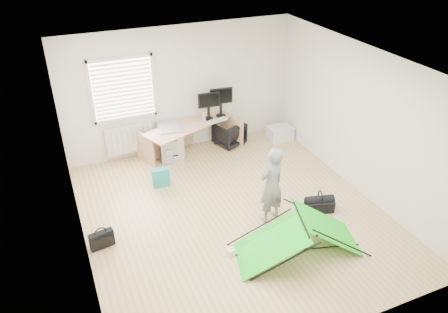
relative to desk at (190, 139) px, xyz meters
name	(u,v)px	position (x,y,z in m)	size (l,w,h in m)	color
ground	(233,213)	(-0.05, -2.37, -0.35)	(5.50, 5.50, 0.00)	tan
back_wall	(180,89)	(-0.05, 0.38, 1.00)	(5.00, 0.02, 2.70)	silver
window	(123,89)	(-1.25, 0.34, 1.20)	(1.20, 0.06, 1.20)	silver
radiator	(129,139)	(-1.25, 0.30, 0.10)	(1.00, 0.12, 0.60)	silver
desk	(190,139)	(0.00, 0.00, 0.00)	(2.04, 0.65, 0.70)	tan
filing_cabinet	(170,141)	(-0.44, 0.01, 0.01)	(0.47, 0.62, 0.73)	#A9ACAF
monitor_left	(209,109)	(0.47, 0.08, 0.57)	(0.47, 0.10, 0.45)	black
monitor_right	(221,106)	(0.77, 0.11, 0.59)	(0.50, 0.11, 0.48)	black
keyboard	(217,121)	(0.59, -0.09, 0.36)	(0.48, 0.16, 0.02)	beige
thermos	(204,117)	(0.31, -0.05, 0.47)	(0.07, 0.07, 0.24)	#D07493
office_chair	(229,134)	(0.94, 0.03, -0.08)	(0.58, 0.59, 0.54)	black
person	(271,185)	(0.47, -2.75, 0.35)	(0.51, 0.33, 1.39)	gray
kite	(299,235)	(0.50, -3.65, -0.04)	(2.00, 0.88, 0.62)	#14DA18
storage_crate	(280,133)	(2.12, -0.20, -0.19)	(0.55, 0.39, 0.31)	silver
tote_bag	(161,178)	(-0.96, -1.03, -0.16)	(0.32, 0.14, 0.38)	teal
laptop_bag	(102,240)	(-2.31, -2.35, -0.20)	(0.38, 0.12, 0.29)	black
white_box	(231,252)	(-0.52, -3.32, -0.29)	(0.11, 0.11, 0.11)	silver
duffel_bag	(319,205)	(1.39, -2.89, -0.24)	(0.49, 0.25, 0.22)	black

